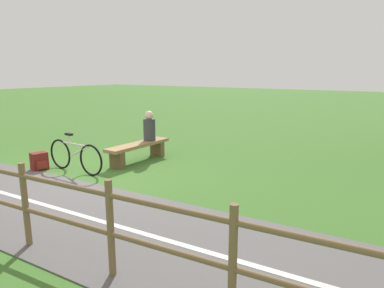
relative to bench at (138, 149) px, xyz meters
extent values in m
plane|color=#3D6B28|center=(1.81, -0.22, -0.34)|extent=(80.00, 80.00, 0.00)
cube|color=#565454|center=(2.89, 3.78, -0.33)|extent=(4.91, 36.09, 0.02)
cube|color=silver|center=(2.89, 3.78, -0.32)|extent=(2.22, 31.94, 0.00)
cube|color=#937047|center=(0.00, 0.00, 0.10)|extent=(1.95, 0.44, 0.08)
cube|color=brown|center=(-0.73, 0.01, -0.14)|extent=(0.16, 0.38, 0.40)
cube|color=brown|center=(0.73, -0.01, -0.14)|extent=(0.16, 0.38, 0.40)
cylinder|color=#38383D|center=(-0.43, 0.00, 0.42)|extent=(0.31, 0.31, 0.56)
sphere|color=beige|center=(-0.43, 0.00, 0.81)|extent=(0.23, 0.23, 0.23)
torus|color=black|center=(1.49, -0.03, 0.02)|extent=(0.05, 0.71, 0.71)
torus|color=black|center=(1.50, -1.08, 0.02)|extent=(0.05, 0.71, 0.71)
cylinder|color=silver|center=(1.49, -0.55, 0.32)|extent=(0.05, 0.90, 0.04)
cylinder|color=silver|center=(1.49, -0.40, 0.17)|extent=(0.04, 0.65, 0.33)
cylinder|color=silver|center=(1.50, -0.71, 0.42)|extent=(0.03, 0.03, 0.20)
cube|color=black|center=(1.50, -0.71, 0.53)|extent=(0.08, 0.20, 0.05)
cube|color=maroon|center=(1.84, -1.42, -0.13)|extent=(0.39, 0.32, 0.41)
cube|color=maroon|center=(1.87, -1.27, -0.19)|extent=(0.24, 0.09, 0.18)
cylinder|color=brown|center=(4.02, 1.74, 0.23)|extent=(0.08, 0.08, 1.12)
cylinder|color=brown|center=(3.88, 3.16, 0.23)|extent=(0.08, 0.08, 1.12)
cylinder|color=brown|center=(3.75, 4.58, 0.23)|extent=(0.08, 0.08, 1.12)
camera|label=1|loc=(6.27, 5.82, 1.91)|focal=32.05mm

